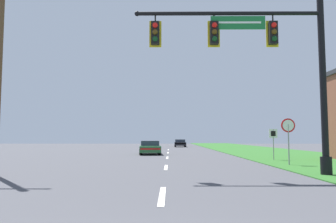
# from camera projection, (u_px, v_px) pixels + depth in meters

# --- Properties ---
(grass_verge_right) EXTENTS (10.00, 110.00, 0.04)m
(grass_verge_right) POSITION_uv_depth(u_px,v_px,m) (274.00, 153.00, 32.30)
(grass_verge_right) COLOR #2D6626
(grass_verge_right) RESTS_ON ground
(road_center_line) EXTENTS (0.16, 34.80, 0.01)m
(road_center_line) POSITION_uv_depth(u_px,v_px,m) (167.00, 158.00, 24.39)
(road_center_line) COLOR silver
(road_center_line) RESTS_ON ground
(signal_mast) EXTENTS (7.88, 0.47, 7.45)m
(signal_mast) POSITION_uv_depth(u_px,v_px,m) (271.00, 61.00, 13.30)
(signal_mast) COLOR black
(signal_mast) RESTS_ON grass_verge_right
(car_ahead) EXTENTS (2.17, 4.77, 1.19)m
(car_ahead) POSITION_uv_depth(u_px,v_px,m) (150.00, 148.00, 29.59)
(car_ahead) COLOR black
(car_ahead) RESTS_ON ground
(far_car) EXTENTS (1.82, 4.38, 1.19)m
(far_car) POSITION_uv_depth(u_px,v_px,m) (180.00, 143.00, 53.44)
(far_car) COLOR black
(far_car) RESTS_ON ground
(stop_sign) EXTENTS (0.76, 0.07, 2.50)m
(stop_sign) POSITION_uv_depth(u_px,v_px,m) (288.00, 131.00, 17.79)
(stop_sign) COLOR gray
(stop_sign) RESTS_ON grass_verge_right
(route_sign_post) EXTENTS (0.55, 0.06, 2.03)m
(route_sign_post) POSITION_uv_depth(u_px,v_px,m) (273.00, 137.00, 21.68)
(route_sign_post) COLOR gray
(route_sign_post) RESTS_ON grass_verge_right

